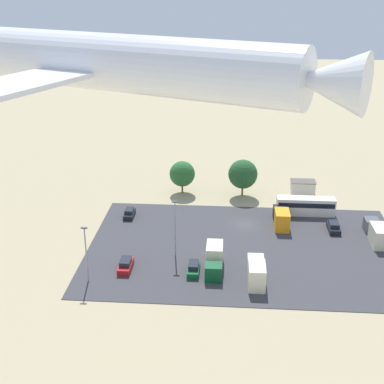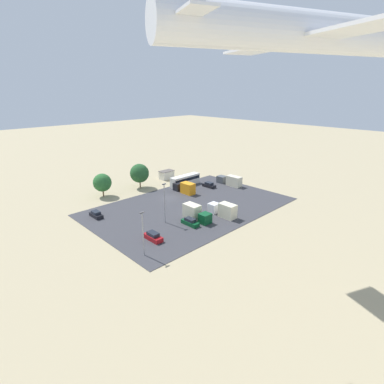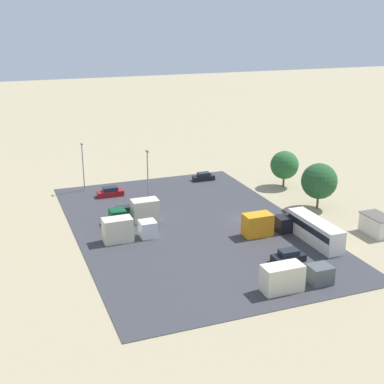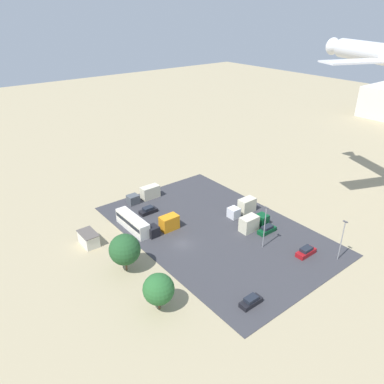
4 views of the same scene
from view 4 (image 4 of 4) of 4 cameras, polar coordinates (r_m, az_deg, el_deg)
ground_plane at (r=78.42m, az=-1.41°, el=-7.93°), size 400.00×400.00×0.00m
parking_lot_surface at (r=83.15m, az=3.53°, el=-5.73°), size 50.94×33.28×0.08m
shed_building at (r=80.37m, az=-15.47°, el=-6.86°), size 4.93×3.05×2.82m
bus at (r=83.12m, az=-9.04°, el=-4.61°), size 10.60×2.52×3.25m
parked_car_0 at (r=83.24m, az=11.35°, el=-5.65°), size 1.72×4.45×1.59m
parked_car_1 at (r=64.91m, az=8.97°, el=-16.14°), size 1.71×4.07×1.52m
parked_car_2 at (r=89.54m, az=-6.68°, el=-2.82°), size 1.89×4.29×1.56m
parked_car_3 at (r=78.18m, az=16.98°, el=-8.70°), size 1.81×4.48×1.65m
parked_truck_0 at (r=95.52m, az=-7.11°, el=-0.32°), size 2.36×8.75×3.18m
parked_truck_1 at (r=83.56m, az=9.24°, el=-4.61°), size 2.48×7.44×3.38m
parked_truck_2 at (r=89.28m, az=7.81°, el=-2.33°), size 2.40×7.50×3.39m
parked_truck_3 at (r=81.95m, az=-4.19°, el=-5.04°), size 2.46×7.44×3.22m
tree_near_shed at (r=61.49m, az=-5.12°, el=-14.52°), size 5.14×5.14×6.67m
tree_apron_mid at (r=69.85m, az=-10.21°, el=-8.62°), size 5.80×5.80×7.54m
light_pole_lot_centre at (r=76.75m, az=21.87°, el=-6.64°), size 0.90×0.28×8.62m
light_pole_lot_edge at (r=75.93m, az=11.01°, el=-5.08°), size 0.90×0.28×9.33m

